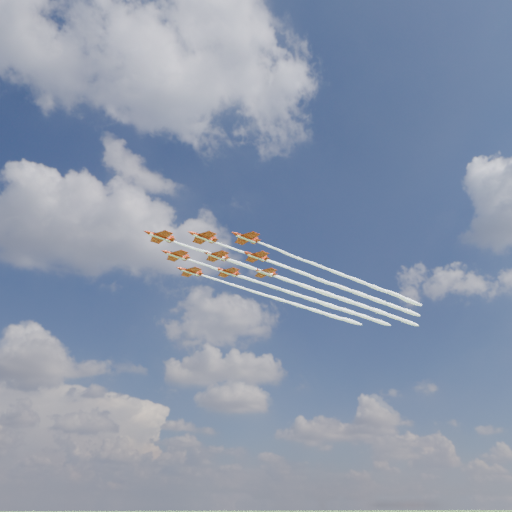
% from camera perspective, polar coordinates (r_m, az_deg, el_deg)
% --- Properties ---
extents(jet_lead, '(87.87, 46.81, 2.53)m').
position_cam_1_polar(jet_lead, '(173.89, 2.25, -2.33)').
color(jet_lead, '#A42109').
extents(jet_row2_port, '(87.87, 46.81, 2.53)m').
position_cam_1_polar(jet_row2_port, '(175.19, 6.43, -2.36)').
color(jet_row2_port, '#A42109').
extents(jet_row2_starb, '(87.87, 46.81, 2.53)m').
position_cam_1_polar(jet_row2_starb, '(185.41, 3.04, -3.90)').
color(jet_row2_starb, '#A42109').
extents(jet_row3_port, '(87.87, 46.81, 2.53)m').
position_cam_1_polar(jet_row3_port, '(177.41, 10.53, -2.39)').
color(jet_row3_port, '#A42109').
extents(jet_row3_centre, '(87.87, 46.81, 2.53)m').
position_cam_1_polar(jet_row3_centre, '(186.87, 6.96, -3.92)').
color(jet_row3_centre, '#A42109').
extents(jet_row3_starb, '(87.87, 46.81, 2.53)m').
position_cam_1_polar(jet_row3_starb, '(197.10, 3.75, -5.29)').
color(jet_row3_starb, '#A42109').
extents(jet_row4_port, '(87.87, 46.81, 2.53)m').
position_cam_1_polar(jet_row4_port, '(189.17, 10.80, -3.93)').
color(jet_row4_port, '#A42109').
extents(jet_row4_starb, '(87.87, 46.81, 2.53)m').
position_cam_1_polar(jet_row4_starb, '(198.68, 7.43, -5.30)').
color(jet_row4_starb, '#A42109').
extents(jet_tail, '(87.87, 46.81, 2.53)m').
position_cam_1_polar(jet_tail, '(201.06, 11.05, -5.28)').
color(jet_tail, '#A42109').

